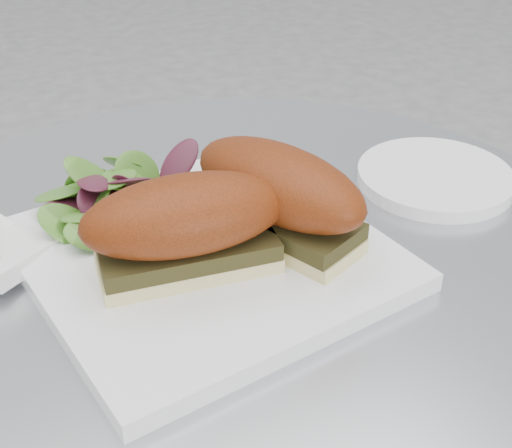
{
  "coord_description": "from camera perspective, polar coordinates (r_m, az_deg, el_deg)",
  "views": [
    {
      "loc": [
        -0.18,
        -0.45,
        1.08
      ],
      "look_at": [
        0.02,
        0.0,
        0.77
      ],
      "focal_mm": 50.0,
      "sensor_mm": 36.0,
      "label": 1
    }
  ],
  "objects": [
    {
      "name": "sandwich_left",
      "position": [
        0.54,
        -5.58,
        -0.04
      ],
      "size": [
        0.17,
        0.09,
        0.08
      ],
      "rotation": [
        0.0,
        0.0,
        -0.09
      ],
      "color": "beige",
      "rests_on": "plate"
    },
    {
      "name": "saucer",
      "position": [
        0.73,
        14.13,
        3.65
      ],
      "size": [
        0.15,
        0.15,
        0.01
      ],
      "primitive_type": "cylinder",
      "color": "white",
      "rests_on": "table"
    },
    {
      "name": "sandwich_right",
      "position": [
        0.58,
        1.81,
        2.53
      ],
      "size": [
        0.14,
        0.18,
        0.08
      ],
      "rotation": [
        0.0,
        0.0,
        -1.14
      ],
      "color": "beige",
      "rests_on": "plate"
    },
    {
      "name": "plate",
      "position": [
        0.59,
        -4.18,
        -2.49
      ],
      "size": [
        0.32,
        0.32,
        0.02
      ],
      "primitive_type": "cube",
      "rotation": [
        0.0,
        0.0,
        0.17
      ],
      "color": "white",
      "rests_on": "table"
    },
    {
      "name": "salad",
      "position": [
        0.63,
        -10.49,
        2.85
      ],
      "size": [
        0.12,
        0.12,
        0.05
      ],
      "primitive_type": null,
      "color": "#528C2D",
      "rests_on": "plate"
    }
  ]
}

